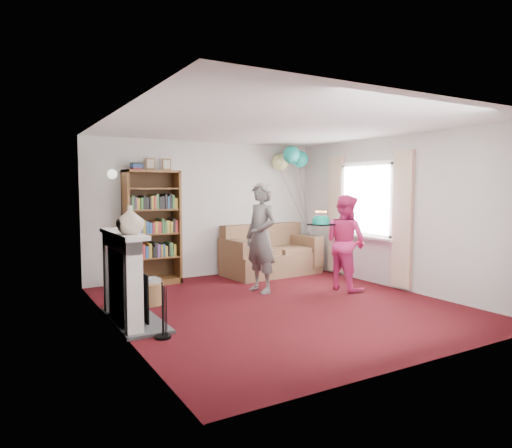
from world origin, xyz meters
TOP-DOWN VIEW (x-y plane):
  - ground at (0.00, 0.00)m, footprint 5.00×5.00m
  - wall_back at (0.00, 2.51)m, footprint 4.50×0.02m
  - wall_left at (-2.26, 0.00)m, footprint 0.02×5.00m
  - wall_right at (2.26, 0.00)m, footprint 0.02×5.00m
  - ceiling at (0.00, 0.00)m, footprint 4.50×5.00m
  - fireplace at (-2.09, 0.19)m, footprint 0.55×1.80m
  - window_bay at (2.21, 0.60)m, footprint 0.14×2.02m
  - wall_sconce at (-1.75, 2.36)m, footprint 0.16×0.23m
  - bookcase at (-1.13, 2.30)m, footprint 0.92×0.42m
  - sofa at (1.11, 2.07)m, footprint 1.79×0.95m
  - wicker_basket at (-1.60, 0.95)m, footprint 0.42×0.42m
  - person_striped at (0.19, 0.83)m, footprint 0.50×0.69m
  - person_magenta at (1.47, 0.30)m, footprint 0.66×0.80m
  - birthday_cake at (0.99, 0.34)m, footprint 0.32×0.32m
  - balloons at (1.61, 2.09)m, footprint 0.66×0.72m
  - mantel_vase at (-2.12, -0.15)m, footprint 0.33×0.33m

SIDE VIEW (x-z plane):
  - ground at x=0.00m, z-range 0.00..0.00m
  - wicker_basket at x=-1.60m, z-range -0.02..0.36m
  - sofa at x=1.11m, z-range -0.12..0.82m
  - fireplace at x=-2.09m, z-range -0.05..1.07m
  - person_magenta at x=1.47m, z-range 0.00..1.54m
  - person_striped at x=0.19m, z-range 0.00..1.74m
  - bookcase at x=-1.13m, z-range -0.12..2.04m
  - birthday_cake at x=0.99m, z-range 1.02..1.25m
  - window_bay at x=2.21m, z-range 0.10..2.30m
  - wall_back at x=0.00m, z-range 0.00..2.50m
  - wall_left at x=-2.26m, z-range 0.00..2.50m
  - wall_right at x=2.26m, z-range 0.00..2.50m
  - mantel_vase at x=-2.12m, z-range 1.12..1.45m
  - wall_sconce at x=-1.75m, z-range 1.80..1.96m
  - balloons at x=1.61m, z-range 1.34..3.10m
  - ceiling at x=0.00m, z-range 2.50..2.51m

